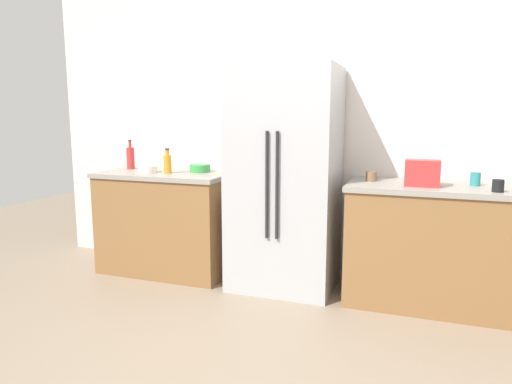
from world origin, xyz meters
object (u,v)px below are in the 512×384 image
bottle_a (168,163)px  cup_c (498,186)px  bowl_b (200,168)px  bottle_b (131,158)px  refrigerator (285,180)px  toaster (422,173)px  cup_a (475,179)px  cup_d (371,176)px  cup_b (425,176)px  bowl_a (148,169)px

bottle_a → cup_c: 2.61m
cup_c → bowl_b: 2.40m
bottle_b → refrigerator: bearing=-4.1°
toaster → cup_a: 0.40m
bowl_b → refrigerator: bearing=-8.7°
bottle_b → cup_d: 2.25m
bottle_a → cup_c: size_ratio=2.59×
bottle_a → bowl_b: (0.23, 0.18, -0.06)m
bottle_a → refrigerator: bearing=2.7°
refrigerator → cup_b: (1.08, 0.22, 0.05)m
cup_a → cup_c: size_ratio=1.16×
cup_b → bowl_b: 1.91m
cup_d → bowl_b: size_ratio=0.45×
toaster → bottle_a: bottle_a is taller
refrigerator → bowl_a: (-1.26, -0.07, 0.04)m
cup_b → cup_c: cup_c is taller
refrigerator → cup_d: refrigerator is taller
toaster → bottle_a: (-2.13, 0.03, -0.01)m
bottle_a → cup_b: bottle_a is taller
toaster → bottle_a: bearing=179.1°
refrigerator → bottle_b: (-1.56, 0.11, 0.12)m
refrigerator → bottle_a: 1.07m
refrigerator → bowl_a: bearing=-176.9°
bottle_a → cup_a: bottle_a is taller
refrigerator → toaster: 1.07m
cup_a → toaster: bearing=-157.2°
toaster → cup_a: size_ratio=2.46×
cup_d → cup_b: bearing=21.7°
bottle_b → bowl_b: (0.73, 0.02, -0.07)m
cup_c → cup_d: (-0.86, 0.25, -0.00)m
bottle_b → bowl_b: size_ratio=1.48×
bottle_b → cup_a: bottle_b is taller
bottle_a → cup_b: bearing=7.1°
cup_c → cup_d: size_ratio=1.01×
bottle_b → cup_c: size_ratio=3.25×
refrigerator → bowl_b: refrigerator is taller
bottle_a → cup_b: (2.14, 0.27, -0.05)m
toaster → refrigerator: bearing=175.6°
cup_a → cup_d: (-0.74, -0.01, -0.01)m
bottle_b → cup_b: bottle_b is taller
refrigerator → bowl_b: (-0.84, 0.13, 0.05)m
bottle_a → bowl_a: size_ratio=1.35×
refrigerator → cup_b: refrigerator is taller
bottle_b → toaster: bearing=-4.2°
cup_b → cup_c: 0.62m
toaster → bowl_a: bearing=179.6°
bowl_b → cup_a: bearing=-1.4°
cup_d → cup_c: bearing=-16.0°
cup_b → cup_c: size_ratio=0.94×
refrigerator → bowl_b: bearing=171.3°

